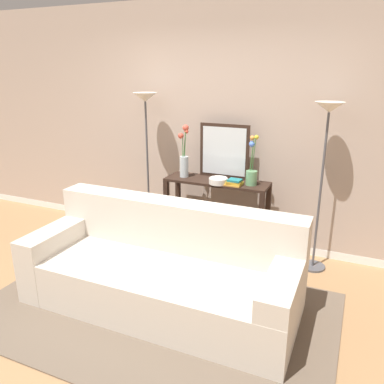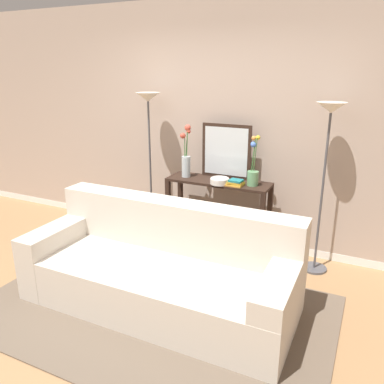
{
  "view_description": "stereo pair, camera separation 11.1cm",
  "coord_description": "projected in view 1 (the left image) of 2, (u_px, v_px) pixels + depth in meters",
  "views": [
    {
      "loc": [
        1.67,
        -2.34,
        2.05
      ],
      "look_at": [
        0.23,
        0.92,
        0.9
      ],
      "focal_mm": 36.28,
      "sensor_mm": 36.0,
      "label": 1
    },
    {
      "loc": [
        1.77,
        -2.3,
        2.05
      ],
      "look_at": [
        0.23,
        0.92,
        0.9
      ],
      "focal_mm": 36.28,
      "sensor_mm": 36.0,
      "label": 2
    }
  ],
  "objects": [
    {
      "name": "area_rug",
      "position": [
        155.0,
        311.0,
        3.4
      ],
      "size": [
        3.04,
        1.89,
        0.01
      ],
      "color": "brown",
      "rests_on": "ground"
    },
    {
      "name": "console_table",
      "position": [
        216.0,
        204.0,
        4.38
      ],
      "size": [
        1.16,
        0.36,
        0.85
      ],
      "color": "black",
      "rests_on": "ground"
    },
    {
      "name": "ground_plane",
      "position": [
        124.0,
        320.0,
        3.31
      ],
      "size": [
        16.0,
        16.0,
        0.02
      ],
      "primitive_type": "cube",
      "color": "#9E754C"
    },
    {
      "name": "book_row_under_console",
      "position": [
        188.0,
        240.0,
        4.67
      ],
      "size": [
        0.26,
        0.17,
        0.13
      ],
      "color": "gold",
      "rests_on": "ground"
    },
    {
      "name": "floor_lamp_right",
      "position": [
        326.0,
        141.0,
        3.74
      ],
      "size": [
        0.28,
        0.28,
        1.74
      ],
      "color": "#4C4C51",
      "rests_on": "ground"
    },
    {
      "name": "wall_mirror",
      "position": [
        224.0,
        151.0,
        4.32
      ],
      "size": [
        0.57,
        0.02,
        0.61
      ],
      "color": "black",
      "rests_on": "console_table"
    },
    {
      "name": "fruit_bowl",
      "position": [
        218.0,
        181.0,
        4.17
      ],
      "size": [
        0.2,
        0.2,
        0.07
      ],
      "color": "silver",
      "rests_on": "console_table"
    },
    {
      "name": "vase_tall_flowers",
      "position": [
        184.0,
        158.0,
        4.37
      ],
      "size": [
        0.11,
        0.12,
        0.59
      ],
      "color": "silver",
      "rests_on": "console_table"
    },
    {
      "name": "back_wall",
      "position": [
        209.0,
        126.0,
        4.56
      ],
      "size": [
        12.0,
        0.15,
        2.77
      ],
      "color": "white",
      "rests_on": "ground"
    },
    {
      "name": "couch",
      "position": [
        163.0,
        272.0,
        3.45
      ],
      "size": [
        2.39,
        0.96,
        0.88
      ],
      "color": "beige",
      "rests_on": "ground"
    },
    {
      "name": "floor_lamp_left",
      "position": [
        146.0,
        126.0,
        4.5
      ],
      "size": [
        0.28,
        0.28,
        1.77
      ],
      "color": "#4C4C51",
      "rests_on": "ground"
    },
    {
      "name": "book_stack",
      "position": [
        234.0,
        183.0,
        4.11
      ],
      "size": [
        0.19,
        0.16,
        0.07
      ],
      "color": "#B77F33",
      "rests_on": "console_table"
    },
    {
      "name": "vase_short_flowers",
      "position": [
        252.0,
        171.0,
        4.09
      ],
      "size": [
        0.12,
        0.12,
        0.53
      ],
      "color": "#669E6B",
      "rests_on": "console_table"
    }
  ]
}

